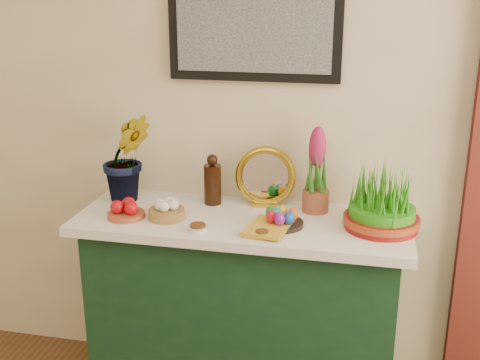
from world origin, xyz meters
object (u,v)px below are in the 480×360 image
mirror (265,177)px  book (249,224)px  wheatgrass_sabzeh (383,203)px  sideboard (242,314)px  hyacinth_green (126,144)px

mirror → book: mirror is taller
mirror → wheatgrass_sabzeh: (0.50, -0.17, -0.02)m
sideboard → wheatgrass_sabzeh: bearing=-0.2°
wheatgrass_sabzeh → hyacinth_green: bearing=175.0°
sideboard → wheatgrass_sabzeh: size_ratio=4.27×
wheatgrass_sabzeh → sideboard: bearing=179.8°
hyacinth_green → wheatgrass_sabzeh: 1.13m
hyacinth_green → wheatgrass_sabzeh: size_ratio=1.74×
hyacinth_green → sideboard: bearing=-42.1°
hyacinth_green → wheatgrass_sabzeh: hyacinth_green is taller
book → wheatgrass_sabzeh: (0.52, 0.11, 0.09)m
book → sideboard: bearing=125.1°
mirror → wheatgrass_sabzeh: mirror is taller
sideboard → hyacinth_green: (-0.55, 0.10, 0.73)m
hyacinth_green → wheatgrass_sabzeh: (1.12, -0.10, -0.16)m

